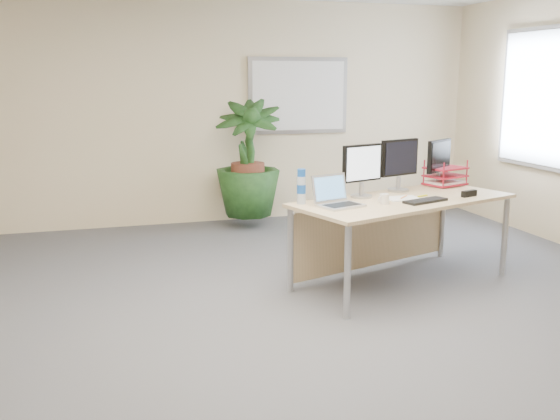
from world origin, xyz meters
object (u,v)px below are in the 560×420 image
object	(u,v)px
monitor_left	(362,167)
monitor_right	(399,162)
desk	(394,215)
floor_plant	(248,166)
laptop	(336,198)

from	to	relation	value
monitor_left	monitor_right	size ratio (longest dim) A/B	0.97
desk	floor_plant	size ratio (longest dim) A/B	1.42
floor_plant	monitor_right	world-z (taller)	floor_plant
desk	monitor_right	distance (m)	0.52
monitor_right	desk	bearing A→B (deg)	-123.16
laptop	monitor_right	bearing A→B (deg)	29.86
floor_plant	laptop	size ratio (longest dim) A/B	3.60
floor_plant	monitor_right	size ratio (longest dim) A/B	3.17
desk	floor_plant	world-z (taller)	floor_plant
desk	laptop	bearing A→B (deg)	-161.58
monitor_left	laptop	world-z (taller)	monitor_left
monitor_right	laptop	distance (m)	0.93
floor_plant	monitor_left	xyz separation A→B (m)	(0.47, -2.25, 0.27)
monitor_left	monitor_right	xyz separation A→B (m)	(0.45, 0.18, 0.01)
desk	monitor_left	bearing A→B (deg)	167.54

